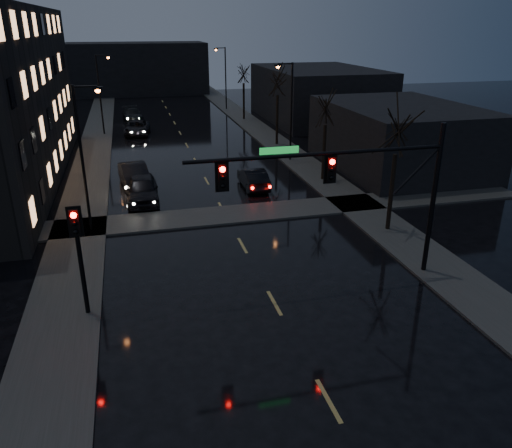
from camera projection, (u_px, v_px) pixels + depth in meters
sidewalk_left at (93, 158)px, 43.16m from camera, size 3.00×140.00×0.12m
sidewalk_right at (281, 147)px, 47.05m from camera, size 3.00×140.00×0.12m
sidewalk_cross at (226, 215)px, 30.27m from camera, size 40.00×3.00×0.12m
commercial_right_near at (398, 137)px, 39.65m from camera, size 10.00×14.00×5.00m
commercial_right_far at (318, 94)px, 59.58m from camera, size 12.00×18.00×6.00m
far_block at (137, 68)px, 81.58m from camera, size 22.00×10.00×8.00m
signal_mast at (358, 178)px, 20.82m from camera, size 11.11×0.41×7.00m
signal_pole_left at (78, 246)px, 18.91m from camera, size 0.35×0.41×4.53m
tree_near at (399, 120)px, 25.85m from camera, size 3.52×3.52×8.08m
tree_mid_a at (327, 101)px, 34.98m from camera, size 3.30×3.30×7.58m
tree_mid_b at (278, 74)px, 45.47m from camera, size 3.74×3.74×8.59m
tree_far at (243, 68)px, 58.26m from camera, size 3.43×3.43×7.88m
streetlight_l_near at (85, 148)px, 26.33m from camera, size 1.53×0.28×8.00m
streetlight_l_far at (101, 88)px, 50.59m from camera, size 1.53×0.28×8.00m
streetlight_r_mid at (289, 104)px, 40.58m from camera, size 1.53×0.28×8.00m
streetlight_r_far at (224, 73)px, 65.74m from camera, size 1.53×0.28×8.00m
oncoming_car_a at (142, 189)px, 32.47m from camera, size 2.12×5.03×1.70m
oncoming_car_b at (135, 176)px, 35.38m from camera, size 2.38×5.18×1.65m
oncoming_car_c at (137, 128)px, 52.25m from camera, size 2.95×5.32×1.41m
oncoming_car_d at (133, 114)px, 59.58m from camera, size 2.58×5.31×1.49m
lead_car at (253, 178)px, 35.20m from camera, size 1.58×4.36×1.43m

